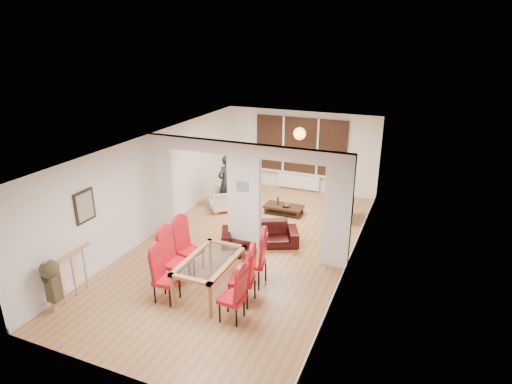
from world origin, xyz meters
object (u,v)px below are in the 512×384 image
Objects in this scene: dining_chair_lb at (175,260)px; dining_chair_ra at (232,295)px; television at (349,211)px; coffee_table at (284,209)px; dining_chair_rb at (242,276)px; dining_chair_la at (166,277)px; dining_chair_rc at (254,259)px; dining_chair_lc at (190,248)px; armchair at (222,200)px; person at (226,182)px; dining_table at (210,276)px; sofa at (260,234)px; bottle at (278,200)px; bowl at (286,206)px.

dining_chair_ra is at bearing -16.12° from dining_chair_lb.
television is 1.83m from coffee_table.
dining_chair_lb is at bearing 161.71° from dining_chair_ra.
dining_chair_rb reaches higher than dining_chair_ra.
dining_chair_rc is at bearing 38.92° from dining_chair_la.
dining_chair_lc reaches higher than armchair.
dining_chair_rb is at bearing 52.10° from person.
dining_chair_rc is at bearing -3.69° from armchair.
dining_table reaches higher than sofa.
dining_chair_rb is 0.67m from dining_chair_rc.
coffee_table is (0.69, 4.91, -0.40)m from dining_chair_la.
dining_table is 0.94m from dining_chair_rc.
dining_chair_la is 1.48× the size of armchair.
dining_chair_rc is 4.07m from armchair.
dining_chair_la is 4.84m from person.
dining_chair_rb reaches higher than sofa.
dining_chair_rb is at bearing 17.85° from dining_chair_la.
person reaches higher than dining_chair_rc.
dining_chair_rc is at bearing 28.67° from dining_chair_lb.
dining_chair_lc is 0.72× the size of person.
sofa reaches higher than bottle.
dining_chair_lc is 1.12× the size of dining_chair_ra.
dining_chair_rb is at bearing -81.35° from coffee_table.
person is at bearing -173.79° from coffee_table.
dining_table is 1.51× the size of dining_chair_la.
sofa is at bearing 92.18° from dining_chair_rb.
television is 3.37× the size of bottle.
dining_table is at bearing -88.38° from bottle.
dining_chair_lb is 4.04m from armchair.
television reaches higher than coffee_table.
dining_chair_lc reaches higher than coffee_table.
dining_chair_la reaches higher than bowl.
sofa reaches higher than bowl.
person reaches higher than sofa.
dining_chair_rb reaches higher than coffee_table.
person reaches higher than dining_chair_ra.
dining_chair_rc is 4.25m from person.
dining_chair_lc reaches higher than dining_chair_rb.
person reaches higher than dining_chair_rb.
person is (-1.05, 4.72, 0.27)m from dining_chair_la.
bowl is (1.83, 0.13, -0.52)m from person.
dining_table is 4.32m from bottle.
person is at bearing 112.12° from dining_table.
dining_table reaches higher than bowl.
dining_chair_ra is 5.03m from bottle.
dining_chair_ra is (1.54, -1.16, -0.06)m from dining_chair_lc.
dining_chair_la is at bearing -95.97° from bottle.
dining_chair_rb is at bearing -79.09° from bottle.
bowl is at bearing 100.15° from dining_chair_ra.
dining_chair_ra is at bearing -79.72° from bottle.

